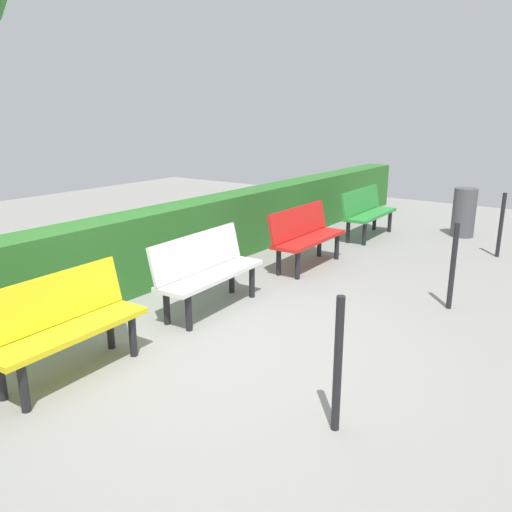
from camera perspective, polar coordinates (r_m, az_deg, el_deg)
name	(u,v)px	position (r m, az deg, el deg)	size (l,w,h in m)	color
ground_plane	(197,345)	(5.03, -6.56, -9.87)	(19.35, 19.35, 0.00)	gray
bench_green	(367,210)	(9.39, 12.24, 5.00)	(1.52, 0.49, 0.86)	#2D8C38
bench_red	(305,234)	(7.41, 5.51, 2.47)	(1.49, 0.48, 0.86)	red
bench_white	(206,268)	(5.76, -5.55, -1.36)	(1.50, 0.53, 0.86)	white
bench_yellow	(63,322)	(4.60, -20.69, -6.87)	(1.41, 0.52, 0.86)	yellow
hedge_row	(142,250)	(6.65, -12.62, 0.66)	(15.35, 0.51, 0.96)	#2D6B28
railing_post_near	(501,225)	(8.71, 25.63, 3.11)	(0.06, 0.06, 1.00)	black
railing_post_mid	(453,266)	(6.15, 21.08, -1.09)	(0.06, 0.06, 1.00)	black
railing_post_far	(338,365)	(3.61, 9.10, -11.90)	(0.06, 0.06, 1.00)	black
trash_bin	(464,212)	(9.95, 22.16, 4.51)	(0.40, 0.40, 0.87)	#4C4C51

